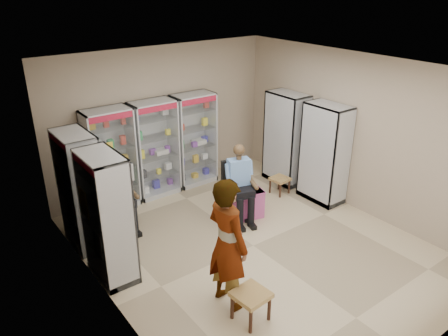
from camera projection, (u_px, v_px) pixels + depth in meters
floor at (253, 246)px, 7.47m from camera, size 6.00×6.00×0.00m
room_shell at (257, 137)px, 6.67m from camera, size 5.02×6.02×3.01m
cabinet_back_left at (111, 160)px, 8.36m from camera, size 0.90×0.50×2.00m
cabinet_back_mid at (155, 149)px, 8.88m from camera, size 0.90×0.50×2.00m
cabinet_back_right at (194, 140)px, 9.40m from camera, size 0.90×0.50×2.00m
cabinet_right_far at (286, 138)px, 9.46m from camera, size 0.90×0.50×2.00m
cabinet_right_near at (324, 154)px, 8.65m from camera, size 0.90×0.50×2.00m
cabinet_left_far at (81, 191)px, 7.17m from camera, size 0.90×0.50×2.00m
cabinet_left_near at (107, 218)px, 6.36m from camera, size 0.90×0.50×2.00m
wooden_chair at (117, 203)px, 7.90m from camera, size 0.42×0.42×0.94m
seated_customer at (117, 194)px, 7.78m from camera, size 0.44×0.60×1.34m
office_chair at (236, 190)px, 8.17m from camera, size 0.74×0.74×1.10m
seated_shopkeeper at (238, 184)px, 8.07m from camera, size 0.62×0.74×1.40m
pink_trunk at (245, 202)px, 8.34m from camera, size 0.68×0.66×0.55m
tea_glass at (242, 187)px, 8.21m from camera, size 0.07×0.07×0.09m
woven_stool_a at (280, 185)px, 9.21m from camera, size 0.38×0.38×0.35m
woven_stool_b at (251, 306)px, 5.79m from camera, size 0.48×0.48×0.44m
standing_man at (227, 244)px, 5.81m from camera, size 0.50×0.73×1.92m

